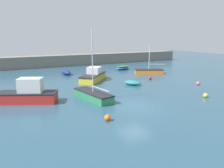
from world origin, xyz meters
name	(u,v)px	position (x,y,z in m)	size (l,w,h in m)	color
ground_plane	(134,107)	(0.00, 0.00, -0.10)	(120.00, 120.00, 0.20)	#284C60
harbor_breakwater	(53,61)	(0.00, 29.39, 1.12)	(61.18, 3.33, 2.24)	slate
motorboat_grey_hull	(28,94)	(-7.88, 5.50, 0.81)	(5.57, 3.97, 2.27)	red
open_tender_yellow	(66,72)	(-0.49, 18.71, 0.40)	(1.16, 3.39, 0.80)	navy
motorboat_with_cabin	(94,76)	(1.45, 12.11, 0.65)	(5.40, 5.63, 1.83)	yellow
sailboat_short_mast	(149,71)	(11.61, 13.03, 0.41)	(4.74, 3.57, 4.59)	orange
dinghy_near_pier	(133,83)	(4.53, 7.07, 0.30)	(2.04, 2.32, 0.60)	teal
sailboat_tall_mast	(93,95)	(-2.26, 3.67, 0.42)	(2.28, 5.16, 6.65)	#287A4C
rowboat_with_red_cover	(123,68)	(10.14, 18.86, 0.37)	(2.92, 1.90, 0.73)	#2D56B7
mooring_buoy_red	(150,78)	(8.65, 8.89, 0.22)	(0.43, 0.43, 0.43)	red
mooring_buoy_orange	(108,118)	(-3.53, -1.88, 0.23)	(0.46, 0.46, 0.46)	orange
mooring_buoy_yellow	(206,95)	(7.82, -1.02, 0.23)	(0.45, 0.45, 0.45)	yellow
mooring_buoy_pink	(198,83)	(11.82, 3.34, 0.21)	(0.42, 0.42, 0.42)	#EA668C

